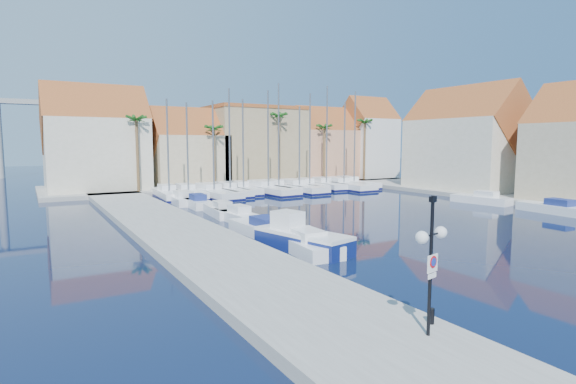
% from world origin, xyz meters
% --- Properties ---
extents(ground, '(260.00, 260.00, 0.00)m').
position_xyz_m(ground, '(0.00, 0.00, 0.00)').
color(ground, black).
rests_on(ground, ground).
extents(quay_west, '(6.00, 77.00, 0.50)m').
position_xyz_m(quay_west, '(-9.00, 13.50, 0.25)').
color(quay_west, gray).
rests_on(quay_west, ground).
extents(shore_north, '(54.00, 16.00, 0.50)m').
position_xyz_m(shore_north, '(10.00, 48.00, 0.25)').
color(shore_north, gray).
rests_on(shore_north, ground).
extents(shore_east, '(12.00, 60.00, 0.50)m').
position_xyz_m(shore_east, '(32.00, 15.00, 0.25)').
color(shore_east, gray).
rests_on(shore_east, ground).
extents(lamp_post, '(1.47, 0.63, 4.41)m').
position_xyz_m(lamp_post, '(-7.39, -5.82, 3.39)').
color(lamp_post, black).
rests_on(lamp_post, quay_west).
extents(bollard, '(0.21, 0.21, 0.52)m').
position_xyz_m(bollard, '(-6.60, -5.22, 0.76)').
color(bollard, black).
rests_on(bollard, quay_west).
extents(fishing_boat, '(3.64, 6.81, 2.27)m').
position_xyz_m(fishing_boat, '(-3.83, 7.48, 0.75)').
color(fishing_boat, navy).
rests_on(fishing_boat, ground).
extents(motorboat_west_0, '(2.66, 6.81, 1.40)m').
position_xyz_m(motorboat_west_0, '(-3.77, 7.32, 0.51)').
color(motorboat_west_0, white).
rests_on(motorboat_west_0, ground).
extents(motorboat_west_1, '(2.26, 6.53, 1.40)m').
position_xyz_m(motorboat_west_1, '(-3.89, 12.48, 0.51)').
color(motorboat_west_1, white).
rests_on(motorboat_west_1, ground).
extents(motorboat_west_2, '(2.09, 5.59, 1.40)m').
position_xyz_m(motorboat_west_2, '(-3.08, 18.67, 0.51)').
color(motorboat_west_2, white).
rests_on(motorboat_west_2, ground).
extents(motorboat_west_3, '(2.38, 5.80, 1.40)m').
position_xyz_m(motorboat_west_3, '(-3.16, 21.93, 0.51)').
color(motorboat_west_3, white).
rests_on(motorboat_west_3, ground).
extents(motorboat_west_4, '(1.94, 5.68, 1.40)m').
position_xyz_m(motorboat_west_4, '(-3.26, 28.27, 0.51)').
color(motorboat_west_4, white).
rests_on(motorboat_west_4, ground).
extents(motorboat_west_5, '(2.73, 7.39, 1.40)m').
position_xyz_m(motorboat_west_5, '(-3.63, 31.92, 0.51)').
color(motorboat_west_5, white).
rests_on(motorboat_west_5, ground).
extents(motorboat_west_6, '(1.64, 5.06, 1.40)m').
position_xyz_m(motorboat_west_6, '(-3.75, 37.61, 0.51)').
color(motorboat_west_6, white).
rests_on(motorboat_west_6, ground).
extents(motorboat_east_0, '(2.51, 6.43, 1.40)m').
position_xyz_m(motorboat_east_0, '(23.99, 7.77, 0.51)').
color(motorboat_east_0, white).
rests_on(motorboat_east_0, ground).
extents(motorboat_east_1, '(2.78, 6.31, 1.40)m').
position_xyz_m(motorboat_east_1, '(24.01, 15.44, 0.51)').
color(motorboat_east_1, white).
rests_on(motorboat_east_1, ground).
extents(sailboat_0, '(2.97, 9.27, 11.44)m').
position_xyz_m(sailboat_0, '(-3.84, 36.53, 0.58)').
color(sailboat_0, white).
rests_on(sailboat_0, ground).
extents(sailboat_1, '(2.84, 9.53, 11.10)m').
position_xyz_m(sailboat_1, '(-1.62, 36.38, 0.57)').
color(sailboat_1, white).
rests_on(sailboat_1, ground).
extents(sailboat_2, '(3.72, 11.41, 11.37)m').
position_xyz_m(sailboat_2, '(1.09, 35.42, 0.56)').
color(sailboat_2, white).
rests_on(sailboat_2, ground).
extents(sailboat_3, '(2.60, 9.65, 12.96)m').
position_xyz_m(sailboat_3, '(3.50, 36.04, 0.60)').
color(sailboat_3, white).
rests_on(sailboat_3, ground).
extents(sailboat_4, '(2.47, 8.51, 11.87)m').
position_xyz_m(sailboat_4, '(5.59, 36.60, 0.60)').
color(sailboat_4, white).
rests_on(sailboat_4, ground).
extents(sailboat_5, '(3.96, 12.14, 12.97)m').
position_xyz_m(sailboat_5, '(8.56, 35.87, 0.57)').
color(sailboat_5, white).
rests_on(sailboat_5, ground).
extents(sailboat_6, '(3.15, 9.54, 14.10)m').
position_xyz_m(sailboat_6, '(10.59, 36.59, 0.62)').
color(sailboat_6, white).
rests_on(sailboat_6, ground).
extents(sailboat_7, '(3.23, 11.19, 11.18)m').
position_xyz_m(sailboat_7, '(13.03, 35.48, 0.56)').
color(sailboat_7, white).
rests_on(sailboat_7, ground).
extents(sailboat_8, '(2.78, 8.38, 13.06)m').
position_xyz_m(sailboat_8, '(15.47, 36.47, 0.63)').
color(sailboat_8, white).
rests_on(sailboat_8, ground).
extents(sailboat_9, '(3.22, 9.42, 14.21)m').
position_xyz_m(sailboat_9, '(18.29, 36.56, 0.62)').
color(sailboat_9, white).
rests_on(sailboat_9, ground).
extents(sailboat_10, '(3.29, 12.03, 11.99)m').
position_xyz_m(sailboat_10, '(20.28, 35.39, 0.56)').
color(sailboat_10, white).
rests_on(sailboat_10, ground).
extents(sailboat_11, '(2.82, 10.06, 13.70)m').
position_xyz_m(sailboat_11, '(22.86, 36.25, 0.60)').
color(sailboat_11, white).
rests_on(sailboat_11, ground).
extents(building_0, '(12.30, 9.00, 13.50)m').
position_xyz_m(building_0, '(-10.00, 47.00, 6.52)').
color(building_0, beige).
rests_on(building_0, shore_north).
extents(building_1, '(10.30, 8.00, 11.00)m').
position_xyz_m(building_1, '(2.00, 47.00, 5.30)').
color(building_1, tan).
rests_on(building_1, shore_north).
extents(building_2, '(14.20, 10.20, 11.50)m').
position_xyz_m(building_2, '(13.00, 48.00, 6.26)').
color(building_2, '#99845E').
rests_on(building_2, shore_north).
extents(building_3, '(10.30, 8.00, 12.00)m').
position_xyz_m(building_3, '(25.00, 47.00, 5.86)').
color(building_3, tan).
rests_on(building_3, shore_north).
extents(building_4, '(8.30, 8.00, 14.00)m').
position_xyz_m(building_4, '(34.00, 46.00, 6.97)').
color(building_4, silver).
rests_on(building_4, shore_north).
extents(building_6, '(9.00, 14.30, 13.50)m').
position_xyz_m(building_6, '(32.00, 24.00, 6.52)').
color(building_6, beige).
rests_on(building_6, shore_east).
extents(palm_0, '(2.60, 2.60, 10.15)m').
position_xyz_m(palm_0, '(-6.00, 42.00, 9.08)').
color(palm_0, brown).
rests_on(palm_0, shore_north).
extents(palm_1, '(2.60, 2.60, 9.15)m').
position_xyz_m(palm_1, '(4.00, 42.00, 8.14)').
color(palm_1, brown).
rests_on(palm_1, shore_north).
extents(palm_2, '(2.60, 2.60, 11.15)m').
position_xyz_m(palm_2, '(14.00, 42.00, 10.02)').
color(palm_2, brown).
rests_on(palm_2, shore_north).
extents(palm_3, '(2.60, 2.60, 9.65)m').
position_xyz_m(palm_3, '(22.00, 42.00, 8.61)').
color(palm_3, brown).
rests_on(palm_3, shore_north).
extents(palm_4, '(2.60, 2.60, 10.65)m').
position_xyz_m(palm_4, '(30.00, 42.00, 9.55)').
color(palm_4, brown).
rests_on(palm_4, shore_north).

